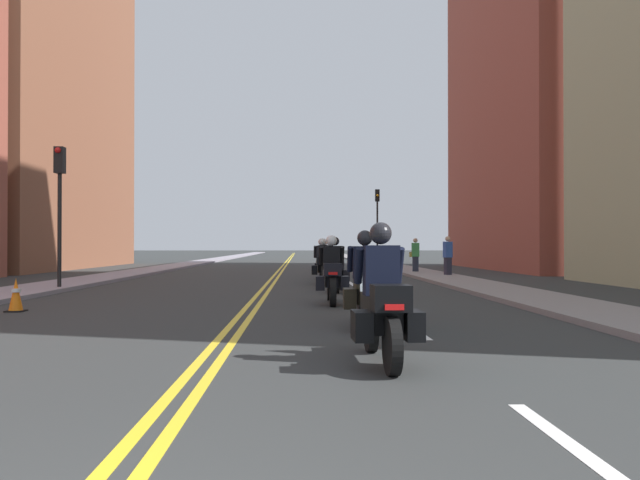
% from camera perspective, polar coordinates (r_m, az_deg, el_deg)
% --- Properties ---
extents(ground_plane, '(264.00, 264.00, 0.00)m').
position_cam_1_polar(ground_plane, '(50.05, -3.10, -2.10)').
color(ground_plane, '#2E3030').
extents(sidewalk_left, '(2.13, 144.00, 0.12)m').
position_cam_1_polar(sidewalk_left, '(50.67, -10.94, -2.01)').
color(sidewalk_left, gray).
rests_on(sidewalk_left, ground).
extents(sidewalk_right, '(2.13, 144.00, 0.12)m').
position_cam_1_polar(sidewalk_right, '(50.38, 4.78, -2.02)').
color(sidewalk_right, gray).
rests_on(sidewalk_right, ground).
extents(centreline_yellow_inner, '(0.12, 132.00, 0.01)m').
position_cam_1_polar(centreline_yellow_inner, '(50.05, -3.24, -2.10)').
color(centreline_yellow_inner, yellow).
rests_on(centreline_yellow_inner, ground).
extents(centreline_yellow_outer, '(0.12, 132.00, 0.01)m').
position_cam_1_polar(centreline_yellow_outer, '(50.05, -2.97, -2.10)').
color(centreline_yellow_outer, yellow).
rests_on(centreline_yellow_outer, ground).
extents(lane_dashes_white, '(0.14, 56.40, 0.01)m').
position_cam_1_polar(lane_dashes_white, '(31.10, 1.54, -3.05)').
color(lane_dashes_white, silver).
rests_on(lane_dashes_white, ground).
extents(building_left_1, '(7.55, 19.40, 22.69)m').
position_cam_1_polar(building_left_1, '(42.87, -25.26, 12.97)').
color(building_left_1, brown).
rests_on(building_left_1, ground).
extents(building_right_1, '(6.09, 16.88, 20.06)m').
position_cam_1_polar(building_right_1, '(39.04, 19.21, 12.31)').
color(building_right_1, '#954638').
rests_on(building_right_1, ground).
extents(motorcycle_0, '(0.78, 2.08, 1.64)m').
position_cam_1_polar(motorcycle_0, '(7.14, 5.78, -6.19)').
color(motorcycle_0, black).
rests_on(motorcycle_0, ground).
extents(motorcycle_1, '(0.77, 2.19, 1.63)m').
position_cam_1_polar(motorcycle_1, '(10.31, 4.22, -4.42)').
color(motorcycle_1, black).
rests_on(motorcycle_1, ground).
extents(motorcycle_2, '(0.76, 2.22, 1.62)m').
position_cam_1_polar(motorcycle_2, '(14.45, 1.08, -3.38)').
color(motorcycle_2, black).
rests_on(motorcycle_2, ground).
extents(motorcycle_3, '(0.77, 2.23, 1.63)m').
position_cam_1_polar(motorcycle_3, '(18.26, 1.42, -2.71)').
color(motorcycle_3, black).
rests_on(motorcycle_3, ground).
extents(motorcycle_4, '(0.76, 2.28, 1.64)m').
position_cam_1_polar(motorcycle_4, '(21.95, 0.18, -2.36)').
color(motorcycle_4, black).
rests_on(motorcycle_4, ground).
extents(motorcycle_5, '(0.77, 2.19, 1.67)m').
position_cam_1_polar(motorcycle_5, '(25.21, 0.33, -2.13)').
color(motorcycle_5, black).
rests_on(motorcycle_5, ground).
extents(motorcycle_6, '(0.78, 2.19, 1.62)m').
position_cam_1_polar(motorcycle_6, '(29.14, 0.40, -1.94)').
color(motorcycle_6, black).
rests_on(motorcycle_6, ground).
extents(traffic_cone_0, '(0.35, 0.35, 0.69)m').
position_cam_1_polar(traffic_cone_0, '(14.25, -26.35, -4.59)').
color(traffic_cone_0, black).
rests_on(traffic_cone_0, ground).
extents(traffic_light_near, '(0.28, 0.38, 4.37)m').
position_cam_1_polar(traffic_light_near, '(20.35, -22.98, 4.26)').
color(traffic_light_near, black).
rests_on(traffic_light_near, ground).
extents(traffic_light_far, '(0.28, 0.38, 5.13)m').
position_cam_1_polar(traffic_light_far, '(41.23, 5.33, 2.45)').
color(traffic_light_far, black).
rests_on(traffic_light_far, ground).
extents(pedestrian_0, '(0.42, 0.35, 1.78)m').
position_cam_1_polar(pedestrian_0, '(27.00, 11.76, -1.48)').
color(pedestrian_0, '#2A2838').
rests_on(pedestrian_0, ground).
extents(pedestrian_1, '(0.49, 0.25, 1.74)m').
position_cam_1_polar(pedestrian_1, '(30.25, 8.82, -1.42)').
color(pedestrian_1, '#222938').
rests_on(pedestrian_1, ground).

